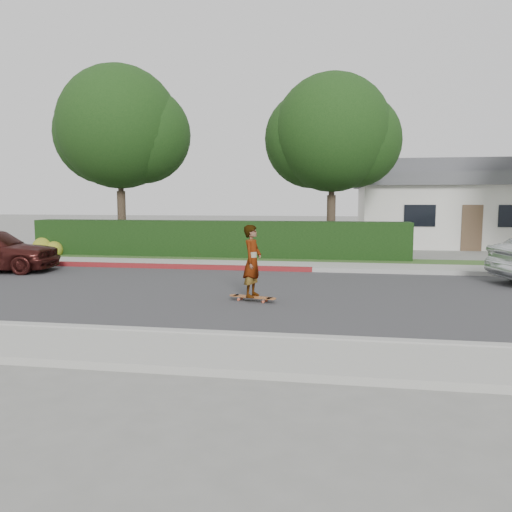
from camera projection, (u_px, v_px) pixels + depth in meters
The scene contains 15 objects.
ground at pixel (263, 295), 12.29m from camera, with size 120.00×120.00×0.00m, color slate.
road at pixel (263, 294), 12.29m from camera, with size 60.00×8.00×0.01m, color #2D2D30.
curb_near at pixel (226, 336), 8.27m from camera, with size 60.00×0.20×0.15m, color #9E9E99.
sidewalk_near at pixel (213, 354), 7.38m from camera, with size 60.00×1.60×0.12m, color gray.
curb_far at pixel (282, 269), 16.30m from camera, with size 60.00×0.20×0.15m, color #9E9E99.
curb_red_section at pixel (137, 266), 17.11m from camera, with size 12.00×0.21×0.15m, color maroon.
sidewalk_far at pixel (285, 266), 17.19m from camera, with size 60.00×1.60×0.12m, color gray.
planting_strip at pixel (289, 261), 18.76m from camera, with size 60.00×1.60×0.10m, color #2D4C1E.
hedge at pixel (215, 240), 19.75m from camera, with size 15.00×1.00×1.50m, color black.
flowering_shrub at pixel (47, 249), 20.48m from camera, with size 1.40×1.00×0.90m.
tree_left at pixel (121, 131), 21.44m from camera, with size 5.99×5.21×8.00m.
tree_center at pixel (332, 137), 20.51m from camera, with size 5.66×4.84×7.44m.
house at pixel (457, 204), 26.44m from camera, with size 10.60×8.60×4.30m.
skateboard at pixel (252, 297), 11.45m from camera, with size 1.18×0.52×0.11m.
skateboarder at pixel (252, 261), 11.35m from camera, with size 0.60×0.39×1.65m, color white.
Camera 1 is at (1.81, -11.97, 2.33)m, focal length 35.00 mm.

